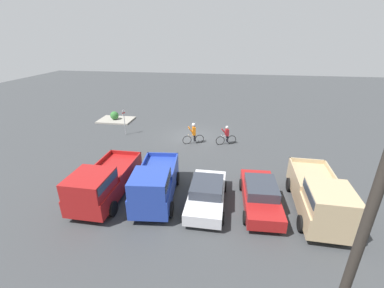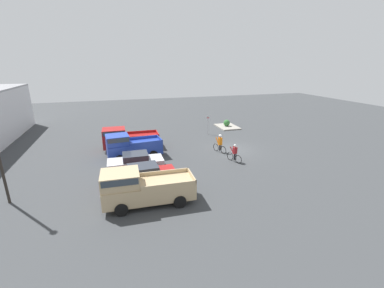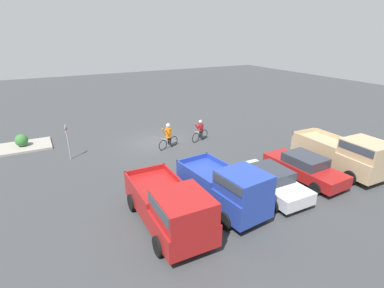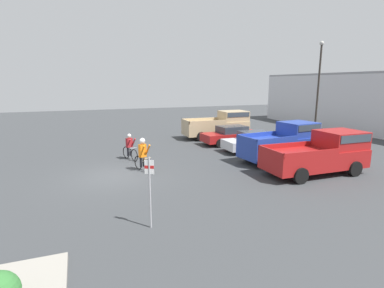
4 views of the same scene
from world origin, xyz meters
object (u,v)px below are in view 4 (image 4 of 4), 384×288
Objects in this scene: pickup_truck_1 at (284,142)px; lamppost at (319,83)px; pickup_truck_0 at (221,124)px; cyclist_1 at (130,147)px; sedan_0 at (232,135)px; pickup_truck_2 at (323,152)px; fire_lane_sign at (150,186)px; sedan_1 at (255,141)px; cyclist_0 at (143,154)px.

pickup_truck_1 is 0.62× the size of lamppost.
cyclist_1 is (4.79, -8.55, -0.36)m from pickup_truck_0.
sedan_0 is 0.87× the size of pickup_truck_2.
lamppost reaches higher than sedan_0.
sedan_0 is 14.35m from fire_lane_sign.
cyclist_1 is at bearing -112.34° from pickup_truck_1.
pickup_truck_2 reaches higher than sedan_1.
pickup_truck_0 is 0.69× the size of lamppost.
cyclist_0 is (4.71, -7.90, 0.23)m from sedan_0.
cyclist_0 is 2.73m from cyclist_1.
sedan_1 is 2.66× the size of cyclist_1.
cyclist_1 reaches higher than sedan_1.
lamppost reaches higher than pickup_truck_0.
cyclist_0 is at bearing -95.76° from pickup_truck_1.
fire_lane_sign is 0.30× the size of lamppost.
pickup_truck_0 is 9.02m from lamppost.
cyclist_0 is (7.50, -8.30, -0.22)m from pickup_truck_0.
pickup_truck_0 reaches higher than cyclist_0.
cyclist_1 is (-6.41, -8.87, -0.32)m from pickup_truck_2.
pickup_truck_2 reaches higher than cyclist_1.
cyclist_1 is (-0.80, -8.44, 0.11)m from sedan_1.
sedan_0 is 2.83× the size of cyclist_1.
fire_lane_sign is at bearing -34.08° from pickup_truck_0.
sedan_1 is 12.52m from fire_lane_sign.
pickup_truck_2 is 2.99× the size of cyclist_0.
cyclist_0 is 0.23× the size of lamppost.
fire_lane_sign is at bearing -9.87° from cyclist_0.
pickup_truck_0 is 11.20m from pickup_truck_2.
lamppost reaches higher than cyclist_0.
pickup_truck_2 is 9.38m from cyclist_0.
cyclist_1 is (2.00, -8.15, 0.09)m from sedan_0.
fire_lane_sign is (11.14, -9.01, 0.73)m from sedan_0.
sedan_0 is 2.59× the size of cyclist_0.
sedan_1 is 2.44× the size of cyclist_0.
fire_lane_sign reaches higher than cyclist_0.
sedan_1 is 0.55× the size of lamppost.
pickup_truck_0 is 2.85m from sedan_0.
fire_lane_sign is (6.43, -1.12, 0.50)m from cyclist_0.
pickup_truck_2 is 0.68× the size of lamppost.
pickup_truck_0 is at bearing -107.61° from lamppost.
pickup_truck_0 is at bearing 145.92° from fire_lane_sign.
pickup_truck_1 is (5.56, 0.52, 0.46)m from sedan_0.
pickup_truck_1 reaches higher than pickup_truck_2.
pickup_truck_0 is 5.61m from sedan_1.
lamppost is (-11.41, 17.36, 3.19)m from fire_lane_sign.
sedan_1 is at bearing -175.39° from pickup_truck_1.
fire_lane_sign is at bearing -38.98° from sedan_0.
pickup_truck_0 is at bearing 132.09° from cyclist_0.
cyclist_0 is 1.09× the size of cyclist_1.
cyclist_0 is (-0.85, -8.41, -0.23)m from pickup_truck_1.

